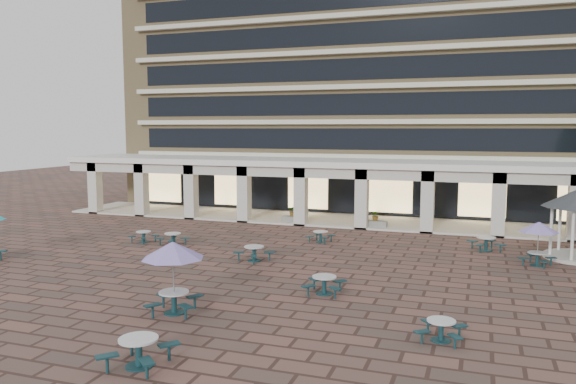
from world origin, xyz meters
name	(u,v)px	position (x,y,z in m)	size (l,w,h in m)	color
ground	(263,271)	(0.00, 0.00, 0.00)	(120.00, 120.00, 0.00)	brown
apartment_building	(370,59)	(0.00, 25.47, 12.60)	(40.00, 15.50, 25.20)	tan
retail_arcade	(340,179)	(0.00, 14.80, 3.00)	(42.00, 6.60, 4.40)	white
picnic_table_1	(139,350)	(0.68, -11.00, 0.50)	(1.92, 1.92, 0.83)	#163E42
picnic_table_3	(441,328)	(8.50, -6.26, 0.40)	(1.61, 1.61, 0.67)	#163E42
picnic_table_6	(173,253)	(-0.75, -6.69, 2.21)	(2.25, 2.25, 2.60)	#163E42
picnic_table_7	(324,283)	(3.71, -2.63, 0.44)	(1.72, 1.72, 0.73)	#163E42
picnic_table_8	(173,238)	(-6.95, 3.68, 0.41)	(1.89, 1.89, 0.69)	#163E42
picnic_table_9	(320,236)	(0.76, 7.24, 0.39)	(1.62, 1.62, 0.65)	#163E42
picnic_table_10	(254,252)	(-1.12, 1.67, 0.45)	(2.05, 2.05, 0.75)	#163E42
picnic_table_11	(539,229)	(12.20, 5.21, 1.82)	(1.86, 1.86, 2.14)	#163E42
picnic_table_12	(144,236)	(-9.00, 3.85, 0.39)	(1.65, 1.65, 0.64)	#163E42
picnic_table_13	(486,243)	(9.88, 7.97, 0.45)	(2.06, 2.06, 0.76)	#163E42
planter_left	(293,216)	(-2.83, 12.90, 0.54)	(1.50, 0.80, 1.30)	gray
planter_right	(376,221)	(2.96, 12.90, 0.48)	(1.50, 0.73, 1.23)	gray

